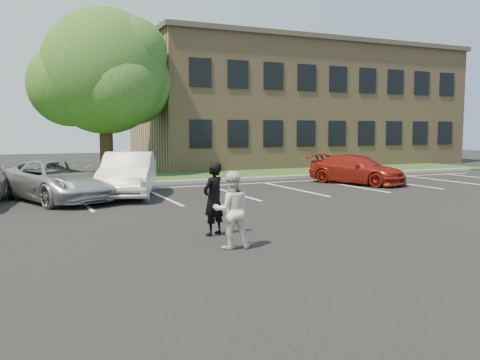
% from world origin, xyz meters
% --- Properties ---
extents(ground_plane, '(90.00, 90.00, 0.00)m').
position_xyz_m(ground_plane, '(0.00, 0.00, 0.00)').
color(ground_plane, black).
rests_on(ground_plane, ground).
extents(curb, '(40.00, 0.30, 0.15)m').
position_xyz_m(curb, '(0.00, 12.00, 0.07)').
color(curb, gray).
rests_on(curb, ground).
extents(grass_strip, '(44.00, 8.00, 0.08)m').
position_xyz_m(grass_strip, '(0.00, 16.00, 0.04)').
color(grass_strip, '#1F4716').
rests_on(grass_strip, ground).
extents(stall_lines, '(34.00, 5.36, 0.01)m').
position_xyz_m(stall_lines, '(1.40, 8.95, 0.01)').
color(stall_lines, silver).
rests_on(stall_lines, ground).
extents(office_building, '(22.40, 10.40, 8.30)m').
position_xyz_m(office_building, '(14.00, 21.99, 4.16)').
color(office_building, '#987957').
rests_on(office_building, ground).
extents(tree, '(7.80, 7.20, 8.80)m').
position_xyz_m(tree, '(-0.20, 17.87, 5.35)').
color(tree, black).
rests_on(tree, ground).
extents(man_black_suit, '(0.74, 0.66, 1.70)m').
position_xyz_m(man_black_suit, '(-0.73, 0.88, 0.85)').
color(man_black_suit, black).
rests_on(man_black_suit, ground).
extents(man_white_shirt, '(0.89, 0.75, 1.60)m').
position_xyz_m(man_white_shirt, '(-0.87, -0.50, 0.80)').
color(man_white_shirt, silver).
rests_on(man_white_shirt, ground).
extents(car_silver_minivan, '(4.10, 5.65, 1.43)m').
position_xyz_m(car_silver_minivan, '(-3.52, 8.35, 0.71)').
color(car_silver_minivan, '#B3B5BC').
rests_on(car_silver_minivan, ground).
extents(car_white_sedan, '(3.17, 5.20, 1.62)m').
position_xyz_m(car_white_sedan, '(-1.04, 8.68, 0.81)').
color(car_white_sedan, white).
rests_on(car_white_sedan, ground).
extents(car_red_compact, '(3.37, 4.85, 1.30)m').
position_xyz_m(car_red_compact, '(9.24, 8.64, 0.65)').
color(car_red_compact, maroon).
rests_on(car_red_compact, ground).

